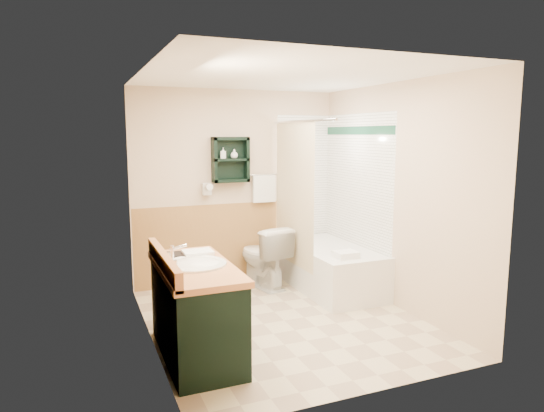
% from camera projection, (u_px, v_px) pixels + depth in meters
% --- Properties ---
extents(floor, '(3.00, 3.00, 0.00)m').
position_uv_depth(floor, '(284.00, 321.00, 4.87)').
color(floor, beige).
rests_on(floor, ground).
extents(back_wall, '(2.60, 0.04, 2.40)m').
position_uv_depth(back_wall, '(236.00, 187.00, 6.09)').
color(back_wall, beige).
rests_on(back_wall, ground).
extents(left_wall, '(0.04, 3.00, 2.40)m').
position_uv_depth(left_wall, '(145.00, 211.00, 4.20)').
color(left_wall, beige).
rests_on(left_wall, ground).
extents(right_wall, '(0.04, 3.00, 2.40)m').
position_uv_depth(right_wall, '(397.00, 196.00, 5.19)').
color(right_wall, beige).
rests_on(right_wall, ground).
extents(ceiling, '(2.60, 3.00, 0.04)m').
position_uv_depth(ceiling, '(285.00, 73.00, 4.52)').
color(ceiling, white).
rests_on(ceiling, back_wall).
extents(wainscot_left, '(2.98, 2.98, 1.00)m').
position_uv_depth(wainscot_left, '(152.00, 288.00, 4.32)').
color(wainscot_left, '#B68949').
rests_on(wainscot_left, left_wall).
extents(wainscot_back, '(2.58, 2.58, 1.00)m').
position_uv_depth(wainscot_back, '(237.00, 242.00, 6.16)').
color(wainscot_back, '#B68949').
rests_on(wainscot_back, back_wall).
extents(mirror_frame, '(1.30, 1.30, 1.00)m').
position_uv_depth(mirror_frame, '(161.00, 182.00, 3.67)').
color(mirror_frame, brown).
rests_on(mirror_frame, left_wall).
extents(mirror_glass, '(1.20, 1.20, 0.90)m').
position_uv_depth(mirror_glass, '(162.00, 182.00, 3.67)').
color(mirror_glass, white).
rests_on(mirror_glass, left_wall).
extents(tile_right, '(1.50, 1.50, 2.10)m').
position_uv_depth(tile_right, '(356.00, 201.00, 5.88)').
color(tile_right, white).
rests_on(tile_right, right_wall).
extents(tile_back, '(0.95, 0.95, 2.10)m').
position_uv_depth(tile_back, '(310.00, 195.00, 6.45)').
color(tile_back, white).
rests_on(tile_back, back_wall).
extents(tile_accent, '(1.50, 1.50, 0.10)m').
position_uv_depth(tile_accent, '(357.00, 131.00, 5.76)').
color(tile_accent, '#13422E').
rests_on(tile_accent, right_wall).
extents(wall_shelf, '(0.45, 0.15, 0.55)m').
position_uv_depth(wall_shelf, '(231.00, 160.00, 5.89)').
color(wall_shelf, black).
rests_on(wall_shelf, back_wall).
extents(hair_dryer, '(0.10, 0.24, 0.18)m').
position_uv_depth(hair_dryer, '(207.00, 189.00, 5.85)').
color(hair_dryer, silver).
rests_on(hair_dryer, back_wall).
extents(towel_bar, '(0.40, 0.06, 0.40)m').
position_uv_depth(towel_bar, '(264.00, 175.00, 6.13)').
color(towel_bar, silver).
rests_on(towel_bar, back_wall).
extents(curtain_rod, '(0.03, 1.60, 0.03)m').
position_uv_depth(curtain_rod, '(301.00, 121.00, 5.46)').
color(curtain_rod, silver).
rests_on(curtain_rod, back_wall).
extents(shower_curtain, '(1.05, 1.05, 1.70)m').
position_uv_depth(shower_curtain, '(294.00, 194.00, 5.75)').
color(shower_curtain, beige).
rests_on(shower_curtain, curtain_rod).
extents(vanity, '(0.59, 1.24, 0.79)m').
position_uv_depth(vanity, '(196.00, 311.00, 4.05)').
color(vanity, black).
rests_on(vanity, ground).
extents(bathtub, '(0.78, 1.50, 0.52)m').
position_uv_depth(bathtub, '(331.00, 268.00, 5.83)').
color(bathtub, white).
rests_on(bathtub, ground).
extents(toilet, '(0.58, 0.84, 0.75)m').
position_uv_depth(toilet, '(263.00, 257.00, 5.91)').
color(toilet, white).
rests_on(toilet, ground).
extents(counter_towel, '(0.26, 0.20, 0.04)m').
position_uv_depth(counter_towel, '(198.00, 253.00, 4.31)').
color(counter_towel, silver).
rests_on(counter_towel, vanity).
extents(vanity_book, '(0.16, 0.03, 0.21)m').
position_uv_depth(vanity_book, '(167.00, 245.00, 4.24)').
color(vanity_book, black).
rests_on(vanity_book, vanity).
extents(tub_towel, '(0.25, 0.20, 0.07)m').
position_uv_depth(tub_towel, '(346.00, 255.00, 5.28)').
color(tub_towel, silver).
rests_on(tub_towel, bathtub).
extents(soap_bottle_a, '(0.11, 0.15, 0.06)m').
position_uv_depth(soap_bottle_a, '(223.00, 156.00, 5.85)').
color(soap_bottle_a, white).
rests_on(soap_bottle_a, wall_shelf).
extents(soap_bottle_b, '(0.11, 0.13, 0.09)m').
position_uv_depth(soap_bottle_b, '(234.00, 155.00, 5.90)').
color(soap_bottle_b, white).
rests_on(soap_bottle_b, wall_shelf).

